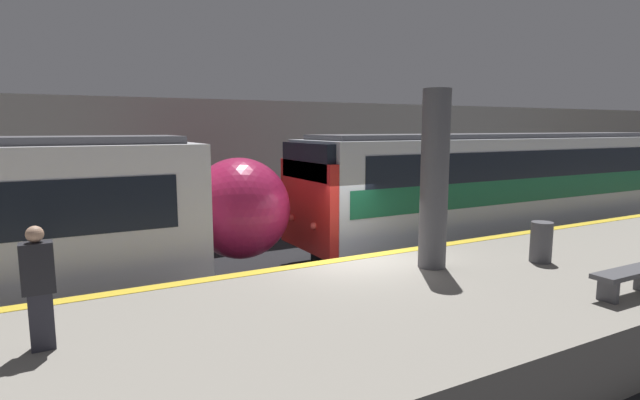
{
  "coord_description": "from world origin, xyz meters",
  "views": [
    {
      "loc": [
        -5.74,
        -8.98,
        3.88
      ],
      "look_at": [
        -0.28,
        1.0,
        2.22
      ],
      "focal_mm": 28.0,
      "sensor_mm": 36.0,
      "label": 1
    }
  ],
  "objects_px": {
    "train_boxy": "(502,188)",
    "person_waiting": "(39,285)",
    "support_pillar_near": "(434,180)",
    "platform_bench": "(628,277)",
    "trash_bin": "(541,242)"
  },
  "relations": [
    {
      "from": "train_boxy",
      "to": "person_waiting",
      "type": "height_order",
      "value": "train_boxy"
    },
    {
      "from": "train_boxy",
      "to": "person_waiting",
      "type": "distance_m",
      "value": 14.08
    },
    {
      "from": "support_pillar_near",
      "to": "train_boxy",
      "type": "xyz_separation_m",
      "value": [
        6.46,
        3.96,
        -0.96
      ]
    },
    {
      "from": "train_boxy",
      "to": "person_waiting",
      "type": "relative_size",
      "value": 9.29
    },
    {
      "from": "support_pillar_near",
      "to": "platform_bench",
      "type": "bearing_deg",
      "value": -60.68
    },
    {
      "from": "person_waiting",
      "to": "trash_bin",
      "type": "relative_size",
      "value": 1.88
    },
    {
      "from": "support_pillar_near",
      "to": "person_waiting",
      "type": "relative_size",
      "value": 2.22
    },
    {
      "from": "person_waiting",
      "to": "trash_bin",
      "type": "xyz_separation_m",
      "value": [
        9.14,
        -0.28,
        -0.41
      ]
    },
    {
      "from": "support_pillar_near",
      "to": "platform_bench",
      "type": "height_order",
      "value": "support_pillar_near"
    },
    {
      "from": "support_pillar_near",
      "to": "platform_bench",
      "type": "xyz_separation_m",
      "value": [
        1.65,
        -2.94,
        -1.43
      ]
    },
    {
      "from": "platform_bench",
      "to": "trash_bin",
      "type": "height_order",
      "value": "trash_bin"
    },
    {
      "from": "support_pillar_near",
      "to": "train_boxy",
      "type": "height_order",
      "value": "support_pillar_near"
    },
    {
      "from": "trash_bin",
      "to": "train_boxy",
      "type": "bearing_deg",
      "value": 48.56
    },
    {
      "from": "train_boxy",
      "to": "support_pillar_near",
      "type": "bearing_deg",
      "value": -148.49
    },
    {
      "from": "support_pillar_near",
      "to": "platform_bench",
      "type": "relative_size",
      "value": 2.36
    }
  ]
}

